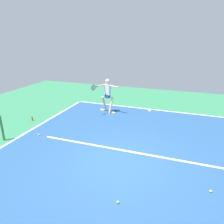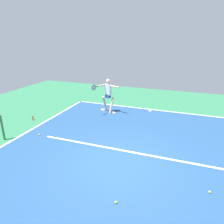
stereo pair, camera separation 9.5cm
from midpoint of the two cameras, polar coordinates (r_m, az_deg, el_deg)
The scene contains 12 objects.
ground_plane at distance 7.16m, azimuth 2.14°, elevation -13.78°, with size 21.66×21.66×0.00m, color #2D754C.
court_surface at distance 7.15m, azimuth 2.14°, elevation -13.77°, with size 9.19×11.72×0.00m, color navy.
court_line_baseline_near at distance 12.28m, azimuth 10.69°, elevation 0.71°, with size 9.19×0.10×0.01m, color white.
court_line_sideline_right at distance 9.40m, azimuth -25.40°, elevation -7.12°, with size 0.10×11.72×0.01m, color white.
court_line_service at distance 7.84m, azimuth 4.12°, elevation -10.52°, with size 6.89×0.10×0.01m, color white.
court_line_centre_mark at distance 12.09m, azimuth 10.52°, elevation 0.41°, with size 0.10×0.30×0.01m, color white.
net_post at distance 9.44m, azimuth -27.38°, elevation -3.79°, with size 0.09×0.09×1.07m, color #38753D.
tennis_player at distance 11.34m, azimuth -0.92°, elevation 5.10°, with size 1.22×1.25×1.86m.
tennis_ball_far_corner at distance 9.47m, azimuth -18.90°, elevation -5.81°, with size 0.07×0.07×0.07m, color yellow.
tennis_ball_near_player at distance 6.58m, azimuth 25.40°, elevation -19.04°, with size 0.07×0.07×0.07m, color yellow.
tennis_ball_near_service_line at distance 5.75m, azimuth 1.62°, elevation -23.30°, with size 0.07×0.07×0.07m, color #CCE033.
water_bottle at distance 11.20m, azimuth -20.47°, elevation -1.55°, with size 0.07×0.07×0.22m, color #D84C1E.
Camera 2 is at (-1.87, 5.65, 3.97)m, focal length 33.66 mm.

